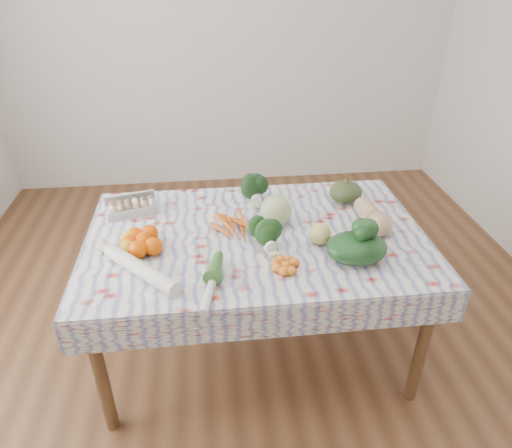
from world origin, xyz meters
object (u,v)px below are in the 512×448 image
(cabbage, at_px, (276,210))
(kabocha_squash, at_px, (346,192))
(egg_carton, at_px, (132,209))
(dining_table, at_px, (256,248))
(butternut_squash, at_px, (373,215))
(grapefruit, at_px, (320,234))

(cabbage, bearing_deg, kabocha_squash, 25.56)
(egg_carton, distance_m, cabbage, 0.76)
(dining_table, distance_m, butternut_squash, 0.61)
(kabocha_squash, bearing_deg, egg_carton, -179.15)
(kabocha_squash, relative_size, grapefruit, 1.70)
(kabocha_squash, xyz_separation_m, butternut_squash, (0.06, -0.28, 0.01))
(cabbage, relative_size, butternut_squash, 0.57)
(egg_carton, height_order, kabocha_squash, kabocha_squash)
(kabocha_squash, bearing_deg, cabbage, -154.44)
(grapefruit, bearing_deg, butternut_squash, 22.07)
(egg_carton, bearing_deg, dining_table, -37.48)
(butternut_squash, relative_size, grapefruit, 2.66)
(cabbage, bearing_deg, grapefruit, -47.83)
(dining_table, height_order, grapefruit, grapefruit)
(cabbage, xyz_separation_m, grapefruit, (0.18, -0.20, -0.03))
(dining_table, relative_size, cabbage, 10.09)
(kabocha_squash, height_order, cabbage, cabbage)
(egg_carton, bearing_deg, kabocha_squash, -13.38)
(egg_carton, distance_m, grapefruit, 0.99)
(egg_carton, relative_size, kabocha_squash, 1.47)
(grapefruit, bearing_deg, kabocha_squash, 59.05)
(dining_table, height_order, butternut_squash, butternut_squash)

